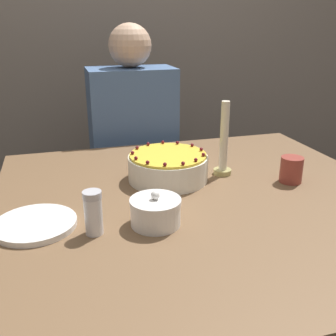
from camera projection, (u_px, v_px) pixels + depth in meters
name	position (u px, v px, depth m)	size (l,w,h in m)	color
wall_behind	(119.00, 14.00, 2.27)	(8.00, 0.05, 2.60)	slate
dining_table	(202.00, 228.00, 1.24)	(1.24, 1.18, 0.75)	brown
cake	(168.00, 167.00, 1.33)	(0.27, 0.27, 0.10)	white
sugar_bowl	(156.00, 212.00, 1.03)	(0.14, 0.14, 0.10)	white
sugar_shaker	(93.00, 213.00, 0.98)	(0.05, 0.05, 0.12)	white
plate_stack	(35.00, 224.00, 1.03)	(0.22, 0.22, 0.02)	white
candle	(224.00, 146.00, 1.35)	(0.06, 0.06, 0.26)	tan
cup	(291.00, 170.00, 1.31)	(0.07, 0.07, 0.09)	#993D33
person_man_blue_shirt	(134.00, 172.00, 1.97)	(0.40, 0.34, 1.25)	#473D33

